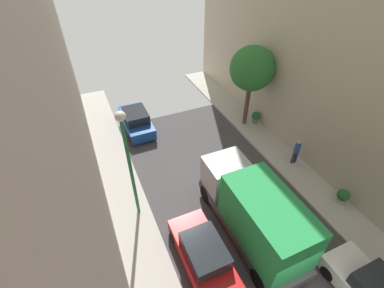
% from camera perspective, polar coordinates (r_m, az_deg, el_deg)
% --- Properties ---
extents(parked_car_left_2, '(1.78, 4.20, 1.57)m').
position_cam_1_polar(parked_car_left_2, '(12.83, 2.40, -22.06)').
color(parked_car_left_2, red).
rests_on(parked_car_left_2, ground).
extents(parked_car_left_3, '(1.78, 4.20, 1.57)m').
position_cam_1_polar(parked_car_left_3, '(20.41, -11.56, 4.82)').
color(parked_car_left_3, '#194799').
rests_on(parked_car_left_3, ground).
extents(delivery_truck, '(2.26, 6.60, 3.38)m').
position_cam_1_polar(delivery_truck, '(13.02, 12.79, -13.61)').
color(delivery_truck, '#4C4C51').
rests_on(delivery_truck, ground).
extents(pedestrian, '(0.40, 0.36, 1.72)m').
position_cam_1_polar(pedestrian, '(17.91, 20.95, -1.37)').
color(pedestrian, '#2D334C').
rests_on(pedestrian, sidewalk_right).
extents(street_tree_1, '(2.98, 2.98, 5.81)m').
position_cam_1_polar(street_tree_1, '(19.07, 12.40, 15.02)').
color(street_tree_1, brown).
rests_on(street_tree_1, sidewalk_right).
extents(potted_plant_0, '(0.63, 0.63, 0.92)m').
position_cam_1_polar(potted_plant_0, '(21.06, 13.16, 5.59)').
color(potted_plant_0, slate).
rests_on(potted_plant_0, sidewalk_right).
extents(potted_plant_1, '(0.64, 0.64, 0.86)m').
position_cam_1_polar(potted_plant_1, '(16.87, 28.90, -9.50)').
color(potted_plant_1, '#B2A899').
rests_on(potted_plant_1, sidewalk_right).
extents(lamp_post, '(0.44, 0.44, 6.14)m').
position_cam_1_polar(lamp_post, '(12.21, -13.27, -2.00)').
color(lamp_post, '#26723F').
rests_on(lamp_post, sidewalk_left).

